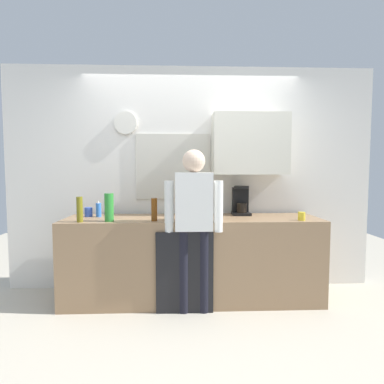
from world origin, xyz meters
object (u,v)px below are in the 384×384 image
(bottle_olive_oil, at_px, (80,209))
(cup_blue_mug, at_px, (89,212))
(person_at_sink, at_px, (194,217))
(bottle_green_wine, at_px, (192,205))
(dish_soap, at_px, (99,210))
(bottle_amber_beer, at_px, (154,210))
(bottle_clear_soda, at_px, (109,207))
(bottle_dark_sauce, at_px, (203,208))
(cup_yellow_cup, at_px, (302,216))
(coffee_maker, at_px, (241,202))

(bottle_olive_oil, bearing_deg, cup_blue_mug, 93.07)
(person_at_sink, bearing_deg, bottle_olive_oil, -179.17)
(bottle_green_wine, relative_size, dish_soap, 1.67)
(bottle_amber_beer, bearing_deg, dish_soap, 154.19)
(bottle_clear_soda, bearing_deg, dish_soap, 121.06)
(bottle_amber_beer, height_order, person_at_sink, person_at_sink)
(bottle_dark_sauce, height_order, dish_soap, same)
(cup_yellow_cup, distance_m, dish_soap, 2.14)
(bottle_amber_beer, bearing_deg, bottle_olive_oil, -177.57)
(bottle_green_wine, bearing_deg, coffee_maker, 31.60)
(bottle_green_wine, bearing_deg, cup_yellow_cup, -3.62)
(coffee_maker, xyz_separation_m, bottle_clear_soda, (-1.40, -0.41, -0.01))
(bottle_amber_beer, xyz_separation_m, dish_soap, (-0.63, 0.30, -0.04))
(coffee_maker, xyz_separation_m, person_at_sink, (-0.56, -0.51, -0.09))
(bottle_clear_soda, bearing_deg, bottle_olive_oil, -173.38)
(bottle_amber_beer, relative_size, person_at_sink, 0.14)
(coffee_maker, distance_m, person_at_sink, 0.76)
(coffee_maker, relative_size, bottle_dark_sauce, 1.83)
(cup_yellow_cup, height_order, person_at_sink, person_at_sink)
(bottle_clear_soda, bearing_deg, bottle_dark_sauce, 16.86)
(bottle_dark_sauce, xyz_separation_m, bottle_clear_soda, (-0.95, -0.29, 0.05))
(bottle_green_wine, height_order, bottle_olive_oil, bottle_green_wine)
(cup_blue_mug, distance_m, dish_soap, 0.12)
(bottle_green_wine, xyz_separation_m, dish_soap, (-1.01, 0.25, -0.07))
(bottle_dark_sauce, xyz_separation_m, cup_blue_mug, (-1.25, 0.04, -0.04))
(bottle_dark_sauce, bearing_deg, bottle_green_wine, -118.59)
(bottle_clear_soda, height_order, dish_soap, bottle_clear_soda)
(bottle_dark_sauce, distance_m, cup_blue_mug, 1.25)
(coffee_maker, xyz_separation_m, bottle_amber_beer, (-0.95, -0.41, -0.03))
(bottle_amber_beer, bearing_deg, cup_blue_mug, 156.24)
(bottle_olive_oil, relative_size, bottle_amber_beer, 1.09)
(cup_yellow_cup, xyz_separation_m, person_at_sink, (-1.10, -0.09, 0.01))
(bottle_clear_soda, relative_size, person_at_sink, 0.17)
(bottle_green_wine, distance_m, person_at_sink, 0.18)
(bottle_dark_sauce, relative_size, dish_soap, 1.00)
(coffee_maker, distance_m, bottle_green_wine, 0.67)
(bottle_clear_soda, height_order, cup_yellow_cup, bottle_clear_soda)
(cup_blue_mug, xyz_separation_m, person_at_sink, (1.14, -0.43, 0.01))
(bottle_green_wine, height_order, dish_soap, bottle_green_wine)
(coffee_maker, distance_m, bottle_clear_soda, 1.46)
(dish_soap, bearing_deg, person_at_sink, -21.51)
(bottle_dark_sauce, bearing_deg, coffee_maker, 15.09)
(coffee_maker, bearing_deg, person_at_sink, -137.74)
(bottle_dark_sauce, height_order, cup_yellow_cup, bottle_dark_sauce)
(bottle_amber_beer, xyz_separation_m, cup_yellow_cup, (1.49, -0.01, -0.07))
(cup_blue_mug, bearing_deg, bottle_olive_oil, -86.93)
(cup_blue_mug, bearing_deg, bottle_dark_sauce, -1.73)
(bottle_dark_sauce, relative_size, bottle_olive_oil, 0.72)
(bottle_amber_beer, distance_m, cup_yellow_cup, 1.49)
(cup_yellow_cup, bearing_deg, bottle_green_wine, 176.38)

